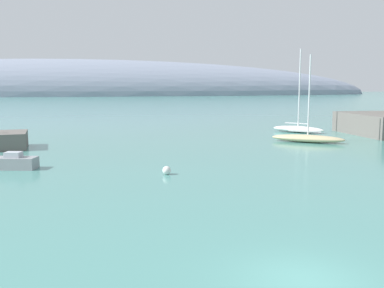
% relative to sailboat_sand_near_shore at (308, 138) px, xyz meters
% --- Properties ---
extents(water, '(600.00, 600.00, 0.00)m').
position_rel_sailboat_sand_near_shore_xyz_m(water, '(-15.30, -30.89, -0.49)').
color(water, teal).
rests_on(water, ground).
extents(distant_ridge, '(352.01, 61.34, 38.75)m').
position_rel_sailboat_sand_near_shore_xyz_m(distant_ridge, '(-40.08, 203.52, -0.49)').
color(distant_ridge, gray).
rests_on(distant_ridge, ground).
extents(sailboat_sand_near_shore, '(7.44, 6.07, 9.27)m').
position_rel_sailboat_sand_near_shore_xyz_m(sailboat_sand_near_shore, '(0.00, 0.00, 0.00)').
color(sailboat_sand_near_shore, '#C6B284').
rests_on(sailboat_sand_near_shore, water).
extents(sailboat_white_mid_mooring, '(6.14, 6.48, 10.61)m').
position_rel_sailboat_sand_near_shore_xyz_m(sailboat_white_mid_mooring, '(3.18, 9.17, 0.04)').
color(sailboat_white_mid_mooring, white).
rests_on(sailboat_white_mid_mooring, water).
extents(motorboat_grey_foreground, '(5.24, 2.50, 1.26)m').
position_rel_sailboat_sand_near_shore_xyz_m(motorboat_grey_foreground, '(-28.71, -9.27, -0.01)').
color(motorboat_grey_foreground, gray).
rests_on(motorboat_grey_foreground, water).
extents(mooring_buoy_white, '(0.59, 0.59, 0.59)m').
position_rel_sailboat_sand_near_shore_xyz_m(mooring_buoy_white, '(-17.25, -13.72, -0.19)').
color(mooring_buoy_white, silver).
rests_on(mooring_buoy_white, water).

